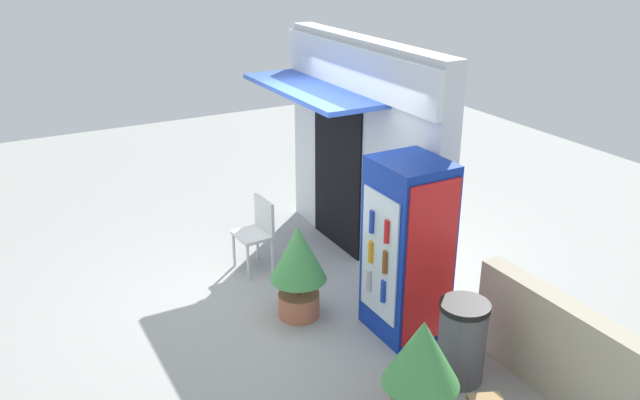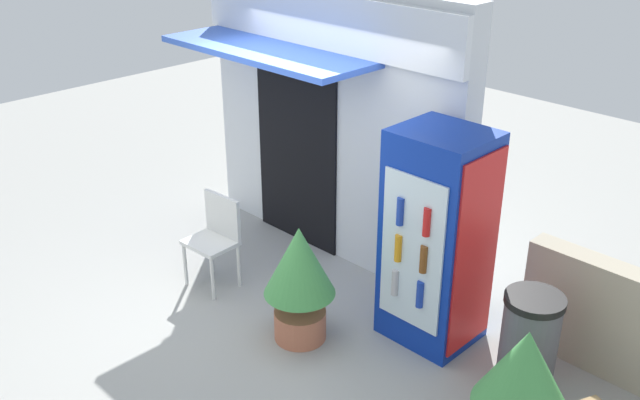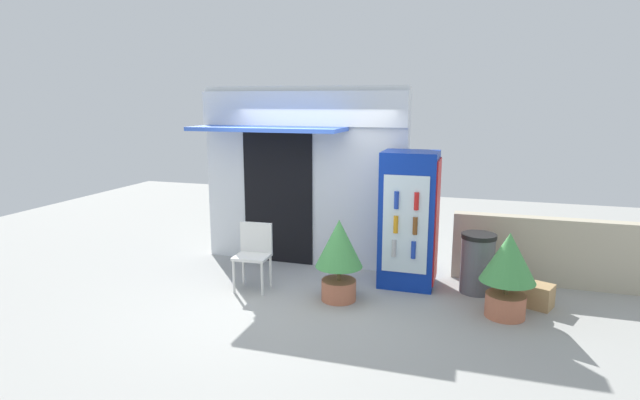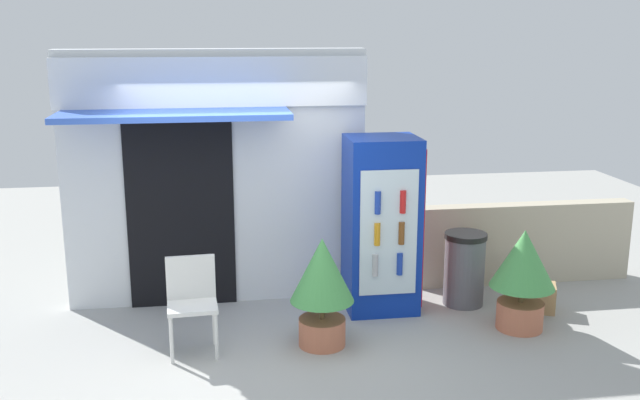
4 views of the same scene
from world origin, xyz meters
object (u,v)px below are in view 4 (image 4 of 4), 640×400
Objects in this scene: potted_plant_curbside at (523,270)px; trash_bin at (464,269)px; potted_plant_near_shop at (322,282)px; drink_cooler at (382,225)px; cardboard_box at (536,297)px; plastic_chair at (192,296)px.

potted_plant_curbside is 1.28× the size of trash_bin.
potted_plant_curbside is at bearing -65.04° from trash_bin.
potted_plant_near_shop reaches higher than trash_bin.
potted_plant_curbside reaches higher than trash_bin.
cardboard_box is at bearing -10.73° from drink_cooler.
plastic_chair is 1.26m from potted_plant_near_shop.
plastic_chair is at bearing -158.66° from drink_cooler.
cardboard_box is (3.75, 0.48, -0.40)m from plastic_chair.
potted_plant_near_shop is (1.25, -0.06, 0.10)m from plastic_chair.
trash_bin is (1.75, 0.84, -0.24)m from potted_plant_near_shop.
drink_cooler is 1.55m from potted_plant_curbside.
trash_bin is (-0.35, 0.75, -0.22)m from potted_plant_curbside.
plastic_chair is 3.35m from potted_plant_curbside.
potted_plant_curbside reaches higher than cardboard_box.
drink_cooler is 2.07× the size of plastic_chair.
potted_plant_curbside is at bearing -30.62° from drink_cooler.
drink_cooler reaches higher than plastic_chair.
drink_cooler is 1.10m from trash_bin.
trash_bin is 2.11× the size of cardboard_box.
drink_cooler is at bearing 149.38° from potted_plant_curbside.
drink_cooler is 1.76× the size of potted_plant_near_shop.
drink_cooler reaches higher than potted_plant_near_shop.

